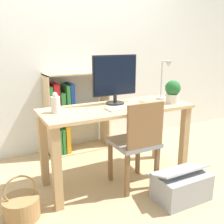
# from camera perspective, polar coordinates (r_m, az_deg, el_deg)

# --- Properties ---
(ground_plane) EXTENTS (10.00, 10.00, 0.00)m
(ground_plane) POSITION_cam_1_polar(r_m,az_deg,el_deg) (2.78, 0.98, -14.20)
(ground_plane) COLOR tan
(wall_back) EXTENTS (8.00, 0.05, 2.60)m
(wall_back) POSITION_cam_1_polar(r_m,az_deg,el_deg) (3.39, -7.69, 13.93)
(wall_back) COLOR silver
(wall_back) RESTS_ON ground_plane
(desk) EXTENTS (1.45, 0.56, 0.76)m
(desk) POSITION_cam_1_polar(r_m,az_deg,el_deg) (2.54, 1.04, -2.23)
(desk) COLOR tan
(desk) RESTS_ON ground_plane
(monitor) EXTENTS (0.47, 0.18, 0.48)m
(monitor) POSITION_cam_1_polar(r_m,az_deg,el_deg) (2.57, 0.66, 7.55)
(monitor) COLOR #232326
(monitor) RESTS_ON desk
(keyboard) EXTENTS (0.37, 0.14, 0.02)m
(keyboard) POSITION_cam_1_polar(r_m,az_deg,el_deg) (2.43, 2.94, 0.96)
(keyboard) COLOR silver
(keyboard) RESTS_ON desk
(vase) EXTENTS (0.08, 0.08, 0.18)m
(vase) POSITION_cam_1_polar(r_m,az_deg,el_deg) (2.32, -12.21, 1.75)
(vase) COLOR silver
(vase) RESTS_ON desk
(desk_lamp) EXTENTS (0.10, 0.19, 0.41)m
(desk_lamp) POSITION_cam_1_polar(r_m,az_deg,el_deg) (2.80, 11.47, 7.64)
(desk_lamp) COLOR #B7B7BC
(desk_lamp) RESTS_ON desk
(potted_plant) EXTENTS (0.15, 0.15, 0.23)m
(potted_plant) POSITION_cam_1_polar(r_m,az_deg,el_deg) (2.70, 13.07, 4.43)
(potted_plant) COLOR silver
(potted_plant) RESTS_ON desk
(chair) EXTENTS (0.40, 0.40, 0.86)m
(chair) POSITION_cam_1_polar(r_m,az_deg,el_deg) (2.44, 5.49, -6.29)
(chair) COLOR gray
(chair) RESTS_ON ground_plane
(bookshelf) EXTENTS (0.77, 0.28, 1.00)m
(bookshelf) POSITION_cam_1_polar(r_m,az_deg,el_deg) (3.27, -9.80, -0.70)
(bookshelf) COLOR #D8BC8C
(bookshelf) RESTS_ON ground_plane
(basket) EXTENTS (0.28, 0.28, 0.37)m
(basket) POSITION_cam_1_polar(r_m,az_deg,el_deg) (2.31, -19.13, -18.88)
(basket) COLOR #997547
(basket) RESTS_ON ground_plane
(storage_box) EXTENTS (0.48, 0.36, 0.31)m
(storage_box) POSITION_cam_1_polar(r_m,az_deg,el_deg) (2.48, 14.78, -15.19)
(storage_box) COLOR #999EA3
(storage_box) RESTS_ON ground_plane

